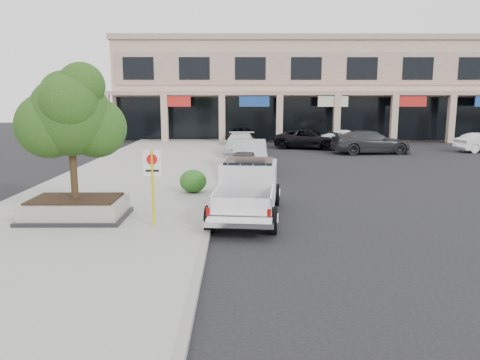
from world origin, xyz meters
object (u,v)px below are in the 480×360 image
at_px(planter, 76,208).
at_px(curb_car_c, 240,145).
at_px(curb_car_b, 249,155).
at_px(lot_car_c, 370,142).
at_px(pickup_truck, 247,190).
at_px(lot_car_d, 309,139).
at_px(lot_car_a, 358,141).
at_px(curb_car_d, 241,137).
at_px(curb_car_a, 243,165).
at_px(lot_car_e, 355,138).
at_px(planter_tree, 76,116).
at_px(lot_car_b, 349,140).
at_px(no_parking_sign, 153,177).

bearing_deg(planter, curb_car_c, 72.84).
relative_size(curb_car_b, lot_car_c, 0.91).
distance_m(planter, pickup_truck, 5.55).
bearing_deg(lot_car_d, lot_car_a, -80.89).
height_order(pickup_truck, curb_car_b, pickup_truck).
relative_size(curb_car_c, curb_car_d, 1.02).
xyz_separation_m(curb_car_a, curb_car_d, (0.01, 15.81, 0.06)).
height_order(curb_car_d, lot_car_a, curb_car_d).
bearing_deg(lot_car_e, curb_car_c, 107.23).
bearing_deg(planter_tree, lot_car_e, 58.03).
distance_m(curb_car_a, lot_car_b, 15.19).
xyz_separation_m(planter, lot_car_c, (14.65, 18.56, 0.34)).
height_order(curb_car_a, curb_car_c, curb_car_c).
xyz_separation_m(curb_car_a, lot_car_e, (9.32, 15.14, -0.00)).
relative_size(curb_car_d, lot_car_d, 0.96).
bearing_deg(no_parking_sign, lot_car_a, 61.75).
distance_m(planter_tree, curb_car_a, 10.27).
xyz_separation_m(planter_tree, lot_car_d, (10.65, 21.58, -2.66)).
height_order(no_parking_sign, lot_car_c, no_parking_sign).
distance_m(lot_car_b, lot_car_d, 3.00).
distance_m(pickup_truck, lot_car_c, 20.03).
xyz_separation_m(pickup_truck, lot_car_a, (8.96, 20.41, -0.24)).
height_order(curb_car_d, lot_car_d, lot_car_d).
distance_m(no_parking_sign, curb_car_b, 12.02).
distance_m(no_parking_sign, lot_car_e, 27.30).
xyz_separation_m(no_parking_sign, curb_car_b, (3.19, 11.56, -0.79)).
bearing_deg(lot_car_c, planter, 135.95).
bearing_deg(curb_car_c, curb_car_d, 92.32).
bearing_deg(lot_car_d, pickup_truck, -176.25).
bearing_deg(planter_tree, curb_car_c, 73.11).
height_order(curb_car_a, lot_car_d, lot_car_d).
distance_m(planter_tree, curb_car_b, 12.31).
xyz_separation_m(curb_car_b, curb_car_c, (-0.48, 6.57, -0.07)).
distance_m(lot_car_b, lot_car_e, 2.62).
relative_size(pickup_truck, lot_car_e, 1.48).
bearing_deg(planter_tree, curb_car_a, 57.39).
bearing_deg(lot_car_a, lot_car_d, 83.39).
height_order(curb_car_c, lot_car_c, lot_car_c).
xyz_separation_m(planter, lot_car_b, (13.74, 21.23, 0.25)).
relative_size(curb_car_a, lot_car_e, 1.00).
relative_size(planter_tree, curb_car_d, 0.77).
relative_size(pickup_truck, lot_car_b, 1.31).
distance_m(curb_car_d, lot_car_d, 5.89).
height_order(planter, curb_car_c, curb_car_c).
distance_m(pickup_truck, lot_car_d, 21.64).
relative_size(planter_tree, curb_car_b, 0.78).
relative_size(planter_tree, lot_car_c, 0.71).
bearing_deg(curb_car_b, lot_car_b, 53.18).
bearing_deg(curb_car_d, planter_tree, -100.35).
bearing_deg(curb_car_b, planter, -118.23).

